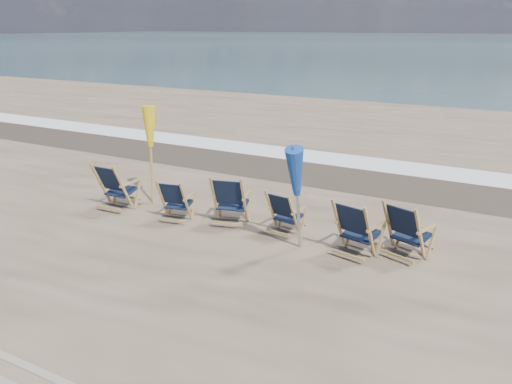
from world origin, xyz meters
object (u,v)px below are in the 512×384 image
beach_chair_1 (185,202)px  beach_chair_2 (244,202)px  umbrella_yellow (149,132)px  beach_chair_5 (420,236)px  beach_chair_3 (293,216)px  umbrella_blue (299,171)px  beach_chair_4 (369,234)px  beach_chair_0 (123,189)px

beach_chair_1 → beach_chair_2: 1.16m
umbrella_yellow → beach_chair_1: bearing=-27.0°
beach_chair_2 → beach_chair_5: beach_chair_2 is taller
beach_chair_1 → beach_chair_3: (2.14, 0.33, -0.01)m
beach_chair_5 → umbrella_blue: bearing=34.3°
beach_chair_2 → beach_chair_3: (1.04, -0.04, -0.08)m
umbrella_blue → beach_chair_2: bearing=157.1°
beach_chair_3 → beach_chair_4: size_ratio=0.85×
beach_chair_5 → umbrella_yellow: 5.81m
beach_chair_3 → umbrella_yellow: size_ratio=0.42×
beach_chair_5 → umbrella_blue: size_ratio=0.52×
beach_chair_4 → beach_chair_5: bearing=-144.1°
beach_chair_0 → beach_chair_2: bearing=-169.7°
beach_chair_4 → umbrella_yellow: umbrella_yellow is taller
beach_chair_4 → beach_chair_5: size_ratio=1.01×
beach_chair_4 → beach_chair_5: beach_chair_4 is taller
beach_chair_2 → beach_chair_3: bearing=163.3°
beach_chair_5 → umbrella_blue: (-1.90, -0.50, 0.94)m
umbrella_yellow → umbrella_blue: umbrella_yellow is taller
beach_chair_2 → umbrella_blue: size_ratio=0.53×
beach_chair_2 → umbrella_blue: bearing=142.3°
beach_chair_3 → beach_chair_5: size_ratio=0.86×
beach_chair_2 → umbrella_blue: umbrella_blue is taller
beach_chair_1 → beach_chair_4: size_ratio=0.87×
beach_chair_0 → beach_chair_4: 5.07m
beach_chair_2 → beach_chair_4: 2.54m
umbrella_blue → beach_chair_4: bearing=9.4°
beach_chair_4 → umbrella_yellow: bearing=5.1°
beach_chair_2 → beach_chair_5: 3.24m
beach_chair_0 → beach_chair_4: (5.07, 0.12, -0.01)m
beach_chair_3 → umbrella_yellow: bearing=2.8°
beach_chair_0 → beach_chair_2: size_ratio=1.01×
beach_chair_3 → beach_chair_5: (2.20, -0.03, 0.07)m
beach_chair_2 → beach_chair_5: size_ratio=1.02×
beach_chair_0 → beach_chair_2: beach_chair_0 is taller
beach_chair_4 → umbrella_yellow: size_ratio=0.50×
umbrella_yellow → beach_chair_2: bearing=-7.6°
beach_chair_2 → beach_chair_0: bearing=-3.9°
beach_chair_0 → umbrella_yellow: bearing=-97.6°
umbrella_yellow → beach_chair_5: bearing=-4.0°
beach_chair_0 → beach_chair_1: 1.47m
beach_chair_5 → beach_chair_1: bearing=23.5°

